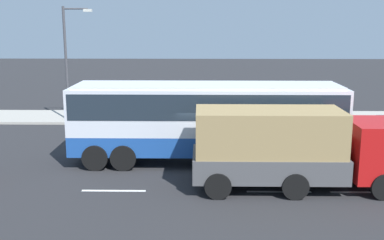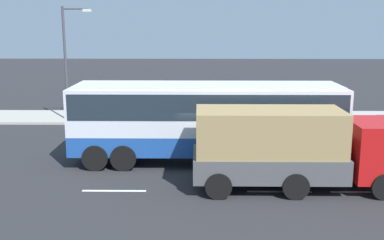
{
  "view_description": "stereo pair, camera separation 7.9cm",
  "coord_description": "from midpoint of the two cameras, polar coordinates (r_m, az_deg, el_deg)",
  "views": [
    {
      "loc": [
        -0.31,
        -19.77,
        6.19
      ],
      "look_at": [
        -0.66,
        0.56,
        1.88
      ],
      "focal_mm": 43.45,
      "sensor_mm": 36.0,
      "label": 1
    },
    {
      "loc": [
        -0.39,
        -19.77,
        6.19
      ],
      "look_at": [
        -0.66,
        0.56,
        1.88
      ],
      "focal_mm": 43.45,
      "sensor_mm": 36.0,
      "label": 2
    }
  ],
  "objects": [
    {
      "name": "ground_plane",
      "position": [
        20.72,
        1.7,
        -5.42
      ],
      "size": [
        120.0,
        120.0,
        0.0
      ],
      "primitive_type": "plane",
      "color": "#28282B"
    },
    {
      "name": "sidewalk_curb",
      "position": [
        30.3,
        1.4,
        0.32
      ],
      "size": [
        80.0,
        4.0,
        0.15
      ],
      "primitive_type": "cube",
      "color": "#A8A399",
      "rests_on": "ground_plane"
    },
    {
      "name": "lane_centreline",
      "position": [
        17.92,
        -11.82,
        -8.49
      ],
      "size": [
        23.77,
        0.16,
        0.01
      ],
      "color": "white",
      "rests_on": "ground_plane"
    },
    {
      "name": "coach_bus",
      "position": [
        20.46,
        1.74,
        0.7
      ],
      "size": [
        11.91,
        2.78,
        3.54
      ],
      "rotation": [
        0.0,
        0.0,
        0.0
      ],
      "color": "#1E4C9E",
      "rests_on": "ground_plane"
    },
    {
      "name": "cargo_truck",
      "position": [
        17.75,
        12.07,
        -3.15
      ],
      "size": [
        7.69,
        2.61,
        3.02
      ],
      "rotation": [
        0.0,
        0.0,
        0.0
      ],
      "color": "red",
      "rests_on": "ground_plane"
    },
    {
      "name": "pedestrian_near_curb",
      "position": [
        28.92,
        -2.04,
        1.75
      ],
      "size": [
        0.32,
        0.32,
        1.6
      ],
      "rotation": [
        0.0,
        0.0,
        5.4
      ],
      "color": "brown",
      "rests_on": "sidewalk_curb"
    },
    {
      "name": "pedestrian_at_crossing",
      "position": [
        29.95,
        5.17,
        2.04
      ],
      "size": [
        0.32,
        0.32,
        1.58
      ],
      "rotation": [
        0.0,
        0.0,
        3.83
      ],
      "color": "#38334C",
      "rests_on": "sidewalk_curb"
    },
    {
      "name": "street_lamp",
      "position": [
        29.45,
        -15.04,
        7.59
      ],
      "size": [
        1.8,
        0.24,
        6.95
      ],
      "color": "#47474C",
      "rests_on": "sidewalk_curb"
    }
  ]
}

